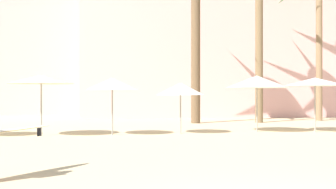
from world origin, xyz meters
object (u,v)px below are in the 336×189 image
at_px(cafe_umbrella_1, 315,82).
at_px(cafe_umbrella_4, 41,79).
at_px(cafe_umbrella_0, 257,82).
at_px(cafe_umbrella_3, 181,89).
at_px(cafe_umbrella_6, 112,84).

height_order(cafe_umbrella_1, cafe_umbrella_4, cafe_umbrella_4).
bearing_deg(cafe_umbrella_0, cafe_umbrella_1, -7.66).
xyz_separation_m(cafe_umbrella_3, cafe_umbrella_4, (-5.66, -0.39, 0.37)).
bearing_deg(cafe_umbrella_6, cafe_umbrella_4, -179.45).
xyz_separation_m(cafe_umbrella_0, cafe_umbrella_4, (-9.12, -0.79, 0.04)).
relative_size(cafe_umbrella_0, cafe_umbrella_6, 1.19).
bearing_deg(cafe_umbrella_3, cafe_umbrella_6, -172.69).
height_order(cafe_umbrella_3, cafe_umbrella_6, cafe_umbrella_6).
height_order(cafe_umbrella_0, cafe_umbrella_3, cafe_umbrella_0).
height_order(cafe_umbrella_3, cafe_umbrella_4, cafe_umbrella_4).
xyz_separation_m(cafe_umbrella_4, cafe_umbrella_6, (2.81, 0.03, -0.18)).
bearing_deg(cafe_umbrella_1, cafe_umbrella_4, -177.79).
height_order(cafe_umbrella_0, cafe_umbrella_4, cafe_umbrella_0).
distance_m(cafe_umbrella_1, cafe_umbrella_4, 11.65).
xyz_separation_m(cafe_umbrella_0, cafe_umbrella_6, (-6.31, -0.76, -0.13)).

